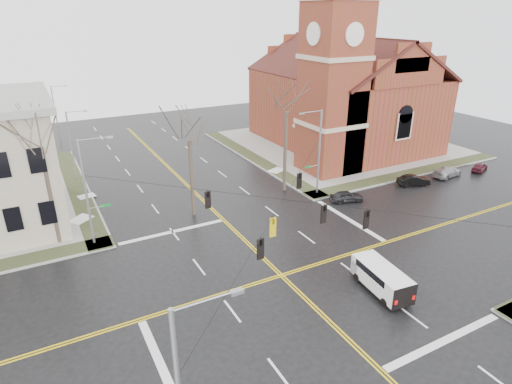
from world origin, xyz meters
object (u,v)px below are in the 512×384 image
streetlight_north_b (56,110)px  church (342,88)px  signal_pole_ne (318,150)px  parked_car_d (480,167)px  tree_nw_far (39,140)px  streetlight_north_a (72,143)px  tree_ne (286,106)px  parked_car_a (347,196)px  parked_car_b (414,180)px  cargo_van (380,276)px  parked_car_c (447,172)px  tree_nw_near (189,135)px  signal_pole_nw (88,190)px

streetlight_north_b → church: bearing=-33.2°
streetlight_north_b → signal_pole_ne: bearing=-58.9°
parked_car_d → tree_nw_far: bearing=63.0°
tree_nw_far → streetlight_north_b: bearing=84.4°
streetlight_north_a → tree_ne: size_ratio=0.62×
tree_ne → streetlight_north_a: bearing=143.8°
parked_car_a → parked_car_b: parked_car_b is taller
signal_pole_ne → tree_ne: bearing=138.0°
cargo_van → parked_car_d: cargo_van is taller
parked_car_c → tree_nw_far: size_ratio=0.34×
signal_pole_ne → parked_car_c: size_ratio=2.14×
streetlight_north_a → tree_nw_far: size_ratio=0.64×
parked_car_b → tree_nw_far: (-36.64, 4.73, 8.47)m
parked_car_c → tree_nw_near: size_ratio=0.39×
parked_car_a → tree_ne: tree_ne is taller
signal_pole_ne → cargo_van: (-6.17, -16.21, -3.85)m
parked_car_b → parked_car_c: parked_car_c is taller
signal_pole_ne → tree_ne: size_ratio=0.69×
signal_pole_nw → tree_nw_near: size_ratio=0.82×
streetlight_north_b → tree_ne: (19.42, -34.20, 4.89)m
signal_pole_ne → streetlight_north_b: (-21.97, 36.50, -0.48)m
church → signal_pole_ne: bearing=-135.3°
parked_car_c → tree_nw_near: bearing=75.0°
streetlight_north_a → parked_car_b: 38.79m
signal_pole_ne → parked_car_b: size_ratio=2.48×
streetlight_north_a → parked_car_b: bearing=-30.6°
streetlight_north_a → parked_car_d: (44.13, -20.09, -3.93)m
tree_nw_near → tree_nw_far: bearing=178.8°
tree_nw_far → parked_car_d: bearing=-6.2°
church → signal_pole_nw: bearing=-159.8°
parked_car_b → parked_car_d: parked_car_b is taller
streetlight_north_b → tree_ne: 39.63m
signal_pole_nw → tree_nw_near: tree_nw_near is taller
streetlight_north_b → parked_car_b: size_ratio=2.20×
streetlight_north_b → tree_nw_far: tree_nw_far is taller
parked_car_c → tree_nw_far: bearing=76.9°
church → streetlight_north_a: size_ratio=3.44×
signal_pole_nw → parked_car_a: size_ratio=2.65×
streetlight_north_b → cargo_van: size_ratio=1.58×
signal_pole_nw → tree_nw_far: bearing=150.2°
signal_pole_ne → parked_car_a: 5.62m
parked_car_b → tree_nw_near: bearing=97.4°
signal_pole_nw → tree_ne: 20.69m
signal_pole_ne → parked_car_b: signal_pole_ne is taller
church → tree_nw_far: (-38.84, -11.71, 0.63)m
streetlight_north_a → cargo_van: (15.81, -32.71, -3.37)m
streetlight_north_b → cargo_van: bearing=-73.3°
streetlight_north_a → streetlight_north_b: 20.00m
church → cargo_van: bearing=-123.6°
signal_pole_ne → tree_nw_far: (-25.39, 1.57, 4.12)m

